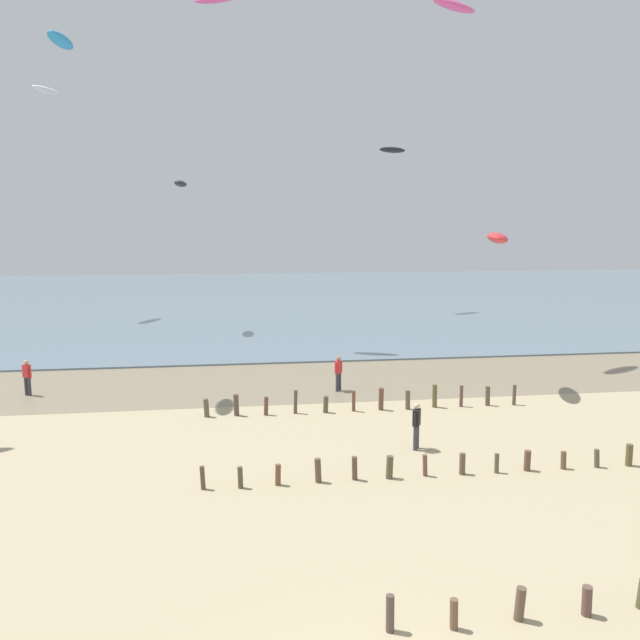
# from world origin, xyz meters

# --- Properties ---
(wet_sand_strip) EXTENTS (120.00, 8.44, 0.01)m
(wet_sand_strip) POSITION_xyz_m (0.00, 22.92, 0.00)
(wet_sand_strip) COLOR #84755B
(wet_sand_strip) RESTS_ON ground
(sea) EXTENTS (160.00, 70.00, 0.10)m
(sea) POSITION_xyz_m (0.00, 62.14, 0.05)
(sea) COLOR slate
(sea) RESTS_ON ground
(groyne_mid) EXTENTS (17.72, 0.35, 0.78)m
(groyne_mid) POSITION_xyz_m (6.00, 10.07, 0.34)
(groyne_mid) COLOR brown
(groyne_mid) RESTS_ON ground
(groyne_far) EXTENTS (13.80, 0.36, 1.03)m
(groyne_far) POSITION_xyz_m (3.04, 17.37, 0.45)
(groyne_far) COLOR brown
(groyne_far) RESTS_ON ground
(person_nearest_camera) EXTENTS (0.48, 0.39, 1.71)m
(person_nearest_camera) POSITION_xyz_m (-12.13, 21.97, 0.92)
(person_nearest_camera) COLOR #383842
(person_nearest_camera) RESTS_ON ground
(person_mid_beach) EXTENTS (0.40, 0.46, 1.71)m
(person_mid_beach) POSITION_xyz_m (2.56, 20.75, 0.92)
(person_mid_beach) COLOR #383842
(person_mid_beach) RESTS_ON ground
(person_by_waterline) EXTENTS (0.37, 0.51, 1.71)m
(person_by_waterline) POSITION_xyz_m (3.99, 12.49, 0.92)
(person_by_waterline) COLOR #383842
(person_by_waterline) RESTS_ON ground
(kite_aloft_1) EXTENTS (0.99, 2.74, 0.54)m
(kite_aloft_1) POSITION_xyz_m (-6.14, 39.53, 11.05)
(kite_aloft_1) COLOR black
(kite_aloft_2) EXTENTS (0.97, 2.62, 0.47)m
(kite_aloft_2) POSITION_xyz_m (-9.83, 22.42, 16.14)
(kite_aloft_2) COLOR #2384D1
(kite_aloft_4) EXTENTS (2.36, 3.46, 0.70)m
(kite_aloft_4) POSITION_xyz_m (-17.67, 48.78, 19.23)
(kite_aloft_4) COLOR white
(kite_aloft_6) EXTENTS (3.01, 2.03, 0.63)m
(kite_aloft_6) POSITION_xyz_m (12.20, 48.64, 14.84)
(kite_aloft_6) COLOR black
(kite_aloft_8) EXTENTS (2.21, 3.25, 0.69)m
(kite_aloft_8) POSITION_xyz_m (10.10, 20.13, 7.37)
(kite_aloft_8) COLOR red
(kite_aloft_9) EXTENTS (3.43, 2.54, 0.90)m
(kite_aloft_9) POSITION_xyz_m (10.21, 27.49, 20.18)
(kite_aloft_9) COLOR #E54C99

